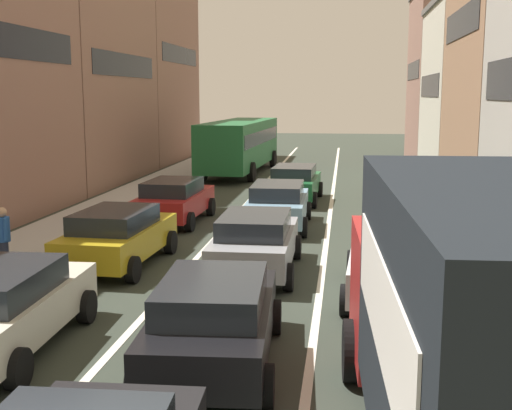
{
  "coord_description": "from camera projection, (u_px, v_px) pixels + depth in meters",
  "views": [
    {
      "loc": [
        2.18,
        -4.22,
        4.36
      ],
      "look_at": [
        0.0,
        12.0,
        1.6
      ],
      "focal_mm": 46.35,
      "sensor_mm": 36.0,
      "label": 1
    }
  ],
  "objects": [
    {
      "name": "sedan_left_lane_third",
      "position": [
        118.0,
        236.0,
        16.81
      ],
      "size": [
        2.21,
        4.37,
        1.49
      ],
      "rotation": [
        0.0,
        0.0,
        1.53
      ],
      "color": "#B29319",
      "rests_on": "ground"
    },
    {
      "name": "pedestrian_near_kerb",
      "position": [
        3.0,
        236.0,
        16.02
      ],
      "size": [
        0.42,
        0.4,
        1.66
      ],
      "rotation": [
        0.0,
        0.0,
        0.82
      ],
      "color": "#262D47",
      "rests_on": "ground"
    },
    {
      "name": "sedan_centre_lane_second",
      "position": [
        214.0,
        318.0,
        10.6
      ],
      "size": [
        2.28,
        4.4,
        1.49
      ],
      "rotation": [
        0.0,
        0.0,
        1.63
      ],
      "color": "black",
      "rests_on": "ground"
    },
    {
      "name": "wagon_left_lane_second",
      "position": [
        2.0,
        306.0,
        11.21
      ],
      "size": [
        2.19,
        4.36,
        1.49
      ],
      "rotation": [
        0.0,
        0.0,
        1.61
      ],
      "color": "beige",
      "rests_on": "ground"
    },
    {
      "name": "lane_stripe_left",
      "position": [
        240.0,
        211.0,
        24.9
      ],
      "size": [
        0.16,
        60.0,
        0.01
      ],
      "primitive_type": "cube",
      "color": "silver",
      "rests_on": "ground"
    },
    {
      "name": "sedan_right_lane_behind_truck",
      "position": [
        392.0,
        261.0,
        14.22
      ],
      "size": [
        2.24,
        4.38,
        1.49
      ],
      "rotation": [
        0.0,
        0.0,
        1.52
      ],
      "color": "silver",
      "rests_on": "ground"
    },
    {
      "name": "building_row_left",
      "position": [
        15.0,
        65.0,
        28.41
      ],
      "size": [
        7.2,
        43.9,
        12.72
      ],
      "rotation": [
        0.0,
        0.0,
        1.57
      ],
      "color": "#B2ADA3",
      "rests_on": "ground"
    },
    {
      "name": "lane_stripe_right",
      "position": [
        330.0,
        213.0,
        24.45
      ],
      "size": [
        0.16,
        60.0,
        0.01
      ],
      "primitive_type": "cube",
      "color": "silver",
      "rests_on": "ground"
    },
    {
      "name": "removalist_box_truck",
      "position": [
        489.0,
        327.0,
        6.84
      ],
      "size": [
        2.98,
        7.8,
        3.58
      ],
      "rotation": [
        0.0,
        0.0,
        1.62
      ],
      "color": "#A51E1E",
      "rests_on": "ground"
    },
    {
      "name": "sedan_centre_lane_fifth",
      "position": [
        295.0,
        182.0,
        26.88
      ],
      "size": [
        2.2,
        4.37,
        1.49
      ],
      "rotation": [
        0.0,
        0.0,
        1.53
      ],
      "color": "#19592D",
      "rests_on": "ground"
    },
    {
      "name": "coupe_centre_lane_fourth",
      "position": [
        278.0,
        204.0,
        21.65
      ],
      "size": [
        2.11,
        4.33,
        1.49
      ],
      "rotation": [
        0.0,
        0.0,
        1.58
      ],
      "color": "#759EB7",
      "rests_on": "ground"
    },
    {
      "name": "bus_mid_queue_primary",
      "position": [
        240.0,
        142.0,
        36.1
      ],
      "size": [
        3.18,
        10.61,
        2.9
      ],
      "rotation": [
        0.0,
        0.0,
        1.52
      ],
      "color": "#1E6033",
      "rests_on": "ground"
    },
    {
      "name": "sedan_left_lane_fourth",
      "position": [
        174.0,
        200.0,
        22.52
      ],
      "size": [
        2.17,
        4.35,
        1.49
      ],
      "rotation": [
        0.0,
        0.0,
        1.54
      ],
      "color": "#A51E1E",
      "rests_on": "ground"
    },
    {
      "name": "sidewalk_left",
      "position": [
        112.0,
        206.0,
        25.55
      ],
      "size": [
        2.6,
        64.0,
        0.14
      ],
      "primitive_type": "cube",
      "color": "#B3B3B3",
      "rests_on": "ground"
    },
    {
      "name": "hatchback_centre_lane_third",
      "position": [
        255.0,
        241.0,
        16.16
      ],
      "size": [
        2.09,
        4.31,
        1.49
      ],
      "rotation": [
        0.0,
        0.0,
        1.58
      ],
      "color": "gray",
      "rests_on": "ground"
    }
  ]
}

